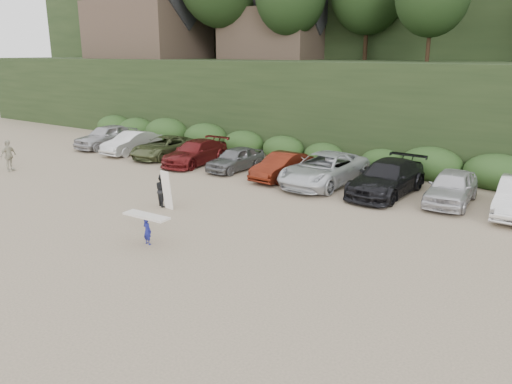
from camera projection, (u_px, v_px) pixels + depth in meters
The scene contains 5 objects.
ground at pixel (198, 244), 17.85m from camera, with size 120.00×120.00×0.00m, color tan.
parked_cars at pixel (363, 175), 24.46m from camera, with size 39.98×6.00×1.63m.
distant_walker at pixel (8, 156), 28.44m from camera, with size 1.06×0.44×1.80m, color #B7B29B.
child_surfer at pixel (147, 224), 17.60m from camera, with size 1.85×0.58×1.10m.
adult_surfer at pixel (163, 190), 21.98m from camera, with size 1.19×0.80×1.71m.
Camera 1 is at (11.20, -12.53, 6.64)m, focal length 35.00 mm.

